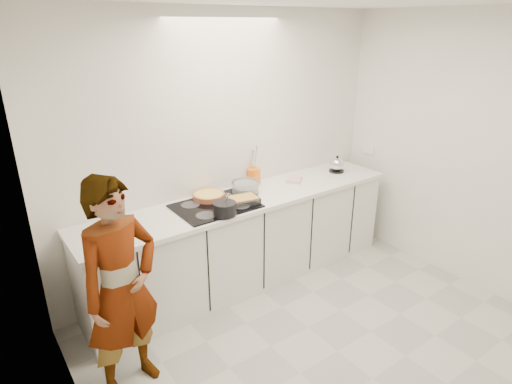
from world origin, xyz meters
TOP-DOWN VIEW (x-y plane):
  - floor at (0.00, 0.00)m, footprint 3.60×3.20m
  - wall_back at (0.00, 1.60)m, footprint 3.60×0.00m
  - wall_left at (-1.80, 0.00)m, footprint 0.00×3.20m
  - wall_right at (1.80, 0.02)m, footprint 0.02×3.20m
  - base_cabinets at (0.00, 1.28)m, footprint 3.20×0.58m
  - countertop at (0.00, 1.28)m, footprint 3.24×0.64m
  - hob at (-0.35, 1.26)m, footprint 0.72×0.54m
  - tart_dish at (-0.32, 1.44)m, footprint 0.37×0.37m
  - saucepan at (-0.39, 1.04)m, footprint 0.24×0.24m
  - baking_dish at (-0.11, 1.17)m, footprint 0.31×0.25m
  - mixing_bowl at (0.05, 1.37)m, footprint 0.35×0.35m
  - tea_towel at (0.67, 1.36)m, footprint 0.25×0.24m
  - kettle at (1.25, 1.31)m, footprint 0.20×0.20m
  - utensil_crock at (0.27, 1.53)m, footprint 0.17×0.17m
  - cook at (-1.44, 0.66)m, footprint 0.67×0.54m

SIDE VIEW (x-z plane):
  - floor at x=0.00m, z-range 0.00..0.00m
  - base_cabinets at x=0.00m, z-range 0.00..0.87m
  - cook at x=-1.44m, z-range 0.00..1.60m
  - countertop at x=0.00m, z-range 0.87..0.91m
  - hob at x=-0.35m, z-range 0.91..0.92m
  - tea_towel at x=0.67m, z-range 0.91..0.94m
  - tart_dish at x=-0.32m, z-range 0.93..0.98m
  - baking_dish at x=-0.11m, z-range 0.93..0.98m
  - mixing_bowl at x=0.05m, z-range 0.91..1.03m
  - saucepan at x=-0.39m, z-range 0.88..1.07m
  - kettle at x=1.25m, z-range 0.90..1.08m
  - utensil_crock at x=0.27m, z-range 0.91..1.08m
  - wall_right at x=1.80m, z-range 0.00..2.60m
  - wall_back at x=0.00m, z-range 0.00..2.60m
  - wall_left at x=-1.80m, z-range 0.00..2.60m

